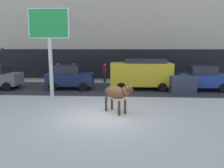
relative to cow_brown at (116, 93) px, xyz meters
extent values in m
plane|color=silver|center=(-0.64, -0.64, -0.99)|extent=(120.00, 120.00, 0.00)
cube|color=#333338|center=(-0.64, 6.41, -0.99)|extent=(60.00, 5.60, 0.01)
cube|color=#BCB29E|center=(-0.64, 13.69, 5.51)|extent=(44.00, 6.00, 13.00)
cube|color=black|center=(-0.64, 10.64, 0.61)|extent=(43.12, 0.10, 2.80)
ellipsoid|color=brown|center=(-0.05, 0.05, 0.03)|extent=(1.41, 1.42, 0.64)
cylinder|color=#472D19|center=(0.43, -0.16, -0.64)|extent=(0.12, 0.12, 0.70)
cylinder|color=#472D19|center=(0.15, -0.44, -0.64)|extent=(0.12, 0.12, 0.70)
cylinder|color=#472D19|center=(-0.25, 0.54, -0.64)|extent=(0.12, 0.12, 0.70)
cylinder|color=#472D19|center=(-0.53, 0.27, -0.64)|extent=(0.12, 0.12, 0.70)
cylinder|color=brown|center=(0.47, -0.49, 0.21)|extent=(0.52, 0.52, 0.44)
ellipsoid|color=#472D19|center=(0.63, -0.64, 0.31)|extent=(0.48, 0.48, 0.28)
cone|color=beige|center=(0.68, -0.54, 0.47)|extent=(0.12, 0.12, 0.15)
cone|color=beige|center=(0.52, -0.69, 0.47)|extent=(0.12, 0.12, 0.15)
cylinder|color=#472D19|center=(-0.51, 0.53, -0.22)|extent=(0.06, 0.06, 0.60)
ellipsoid|color=beige|center=(-0.17, 0.18, -0.27)|extent=(0.37, 0.37, 0.20)
cylinder|color=silver|center=(-4.33, 3.25, 0.91)|extent=(0.24, 0.24, 3.80)
cube|color=silver|center=(-4.33, 3.25, 3.66)|extent=(2.52, 0.25, 1.82)
cube|color=green|center=(-4.33, 3.22, 3.66)|extent=(2.40, 0.21, 1.70)
cylinder|color=black|center=(-8.38, 6.72, -0.67)|extent=(0.64, 0.23, 0.64)
cylinder|color=black|center=(-8.34, 5.02, -0.67)|extent=(0.64, 0.23, 0.64)
cube|color=#19234C|center=(-3.84, 6.16, -0.22)|extent=(3.54, 1.78, 0.90)
cube|color=#1E232D|center=(-3.99, 6.16, 0.55)|extent=(1.83, 1.54, 0.64)
cylinder|color=black|center=(-2.72, 7.04, -0.67)|extent=(0.64, 0.23, 0.64)
cylinder|color=black|center=(-2.68, 5.34, -0.67)|extent=(0.64, 0.23, 0.64)
cylinder|color=black|center=(-4.99, 6.99, -0.67)|extent=(0.64, 0.23, 0.64)
cylinder|color=black|center=(-4.95, 5.29, -0.67)|extent=(0.64, 0.23, 0.64)
cube|color=gold|center=(1.59, 6.42, 0.18)|extent=(4.64, 2.00, 1.70)
cube|color=#1E232D|center=(1.89, 6.42, 1.18)|extent=(3.04, 1.74, 0.30)
cylinder|color=black|center=(3.07, 7.40, -0.67)|extent=(0.64, 0.23, 0.64)
cylinder|color=black|center=(3.11, 5.50, -0.67)|extent=(0.64, 0.23, 0.64)
cylinder|color=black|center=(0.08, 7.33, -0.67)|extent=(0.64, 0.23, 0.64)
cylinder|color=black|center=(0.12, 5.43, -0.67)|extent=(0.64, 0.23, 0.64)
cube|color=#233D9E|center=(6.23, 6.21, -0.22)|extent=(3.54, 1.78, 0.90)
cube|color=#1E232D|center=(6.08, 6.21, 0.55)|extent=(1.83, 1.54, 0.64)
cylinder|color=black|center=(7.35, 7.09, -0.67)|extent=(0.64, 0.23, 0.64)
cylinder|color=black|center=(7.39, 5.39, -0.67)|extent=(0.64, 0.23, 0.64)
cylinder|color=black|center=(5.07, 7.03, -0.67)|extent=(0.64, 0.23, 0.64)
cylinder|color=black|center=(5.11, 5.33, -0.67)|extent=(0.64, 0.23, 0.64)
cylinder|color=#282833|center=(-5.81, 9.56, -0.55)|extent=(0.24, 0.24, 0.88)
cube|color=brown|center=(-5.81, 9.56, 0.21)|extent=(0.36, 0.22, 0.64)
sphere|color=tan|center=(-5.81, 9.56, 0.64)|extent=(0.20, 0.20, 0.20)
cylinder|color=#282833|center=(-4.35, 9.56, -0.55)|extent=(0.24, 0.24, 0.88)
cube|color=#2D4C93|center=(-4.35, 9.56, 0.21)|extent=(0.36, 0.22, 0.64)
sphere|color=beige|center=(-4.35, 9.56, 0.64)|extent=(0.20, 0.20, 0.20)
cylinder|color=#282833|center=(-1.49, 9.56, -0.55)|extent=(0.24, 0.24, 0.88)
cube|color=maroon|center=(-1.49, 9.56, 0.21)|extent=(0.36, 0.22, 0.64)
sphere|color=tan|center=(-1.49, 9.56, 0.64)|extent=(0.20, 0.20, 0.20)
cube|color=#383D4C|center=(4.47, 5.21, -0.39)|extent=(1.72, 1.13, 1.20)
camera|label=1|loc=(0.47, -10.67, 2.23)|focal=35.82mm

